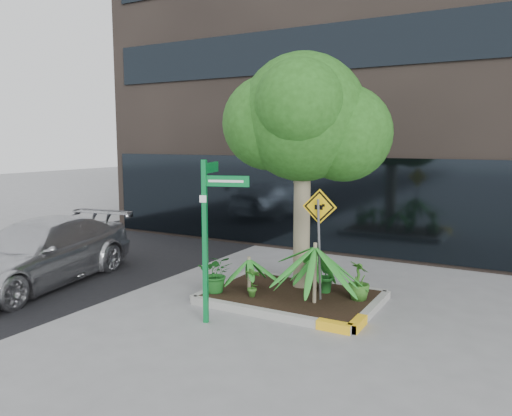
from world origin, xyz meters
The scene contains 15 objects.
ground centered at (0.00, 0.00, 0.00)m, with size 80.00×80.00×0.00m, color gray.
asphalt_road centered at (-6.50, 0.00, 0.01)m, with size 7.00×80.00×0.01m, color black.
building centered at (0.50, 8.50, 7.50)m, with size 18.00×8.00×15.00m, color #2D2621.
planter centered at (0.23, 0.27, 0.10)m, with size 3.35×2.36×0.15m.
tree centered at (0.15, 0.87, 3.60)m, with size 3.28×2.91×4.93m.
palm_front centered at (0.81, -0.01, 1.21)m, with size 1.28×1.28×1.42m.
palm_left centered at (-0.63, 0.06, 0.79)m, with size 0.78×0.78×0.87m.
palm_back centered at (0.44, 0.92, 0.84)m, with size 0.84×0.84×0.93m.
parked_car centered at (-5.12, -1.40, 0.71)m, with size 1.98×4.86×1.41m, color silver.
shrub_a centered at (-1.15, -0.35, 0.53)m, with size 0.69×0.69×0.76m, color #18571B.
shrub_b centered at (1.47, 0.58, 0.52)m, with size 0.41×0.41×0.74m, color #2F661E.
shrub_c centered at (-0.37, -0.26, 0.44)m, with size 0.31×0.31×0.59m, color #367323.
shrub_d centered at (0.76, 0.65, 0.51)m, with size 0.39×0.39×0.72m, color #1A5A1E.
street_sign_post centered at (-0.56, -1.43, 1.75)m, with size 0.98×0.81×2.83m.
cattle_sign centered at (0.85, 0.09, 1.58)m, with size 0.65×0.28×2.12m.
Camera 1 is at (4.24, -8.37, 3.15)m, focal length 35.00 mm.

